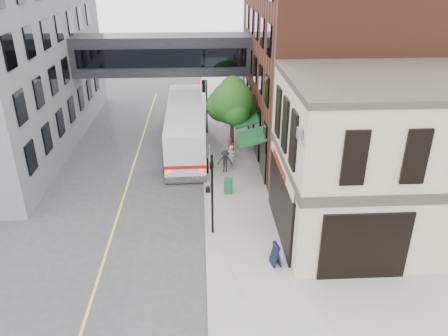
{
  "coord_description": "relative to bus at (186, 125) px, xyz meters",
  "views": [
    {
      "loc": [
        -0.07,
        -17.58,
        13.23
      ],
      "look_at": [
        1.05,
        2.77,
        3.57
      ],
      "focal_mm": 35.0,
      "sensor_mm": 36.0,
      "label": 1
    }
  ],
  "objects": [
    {
      "name": "traffic_signal_near",
      "position": [
        1.64,
        -12.1,
        1.09
      ],
      "size": [
        0.44,
        0.22,
        4.6
      ],
      "color": "black",
      "rests_on": "sidewalk_main"
    },
    {
      "name": "traffic_signal_far",
      "position": [
        1.53,
        2.9,
        1.44
      ],
      "size": [
        0.53,
        0.28,
        4.5
      ],
      "color": "black",
      "rests_on": "sidewalk_main"
    },
    {
      "name": "sandwich_board",
      "position": [
        4.57,
        -14.98,
        -1.18
      ],
      "size": [
        0.53,
        0.7,
        1.12
      ],
      "primitive_type": "cube",
      "rotation": [
        0.0,
        0.0,
        0.21
      ],
      "color": "black",
      "rests_on": "sidewalk_main"
    },
    {
      "name": "lane_marking",
      "position": [
        -3.73,
        -4.1,
        -1.89
      ],
      "size": [
        0.12,
        40.0,
        0.01
      ],
      "primitive_type": "cube",
      "color": "#D8CC4C",
      "rests_on": "ground"
    },
    {
      "name": "street_tree",
      "position": [
        3.46,
        -0.89,
        2.02
      ],
      "size": [
        3.8,
        3.2,
        5.6
      ],
      "color": "#382619",
      "rests_on": "sidewalk_main"
    },
    {
      "name": "brick_building",
      "position": [
        11.25,
        0.89,
        5.09
      ],
      "size": [
        13.76,
        18.0,
        14.0
      ],
      "color": "#54271A",
      "rests_on": "ground"
    },
    {
      "name": "corner_building",
      "position": [
        10.24,
        -12.1,
        2.32
      ],
      "size": [
        10.19,
        8.12,
        8.45
      ],
      "color": "#B9AD8D",
      "rests_on": "ground"
    },
    {
      "name": "sidewalk_main",
      "position": [
        3.27,
        -0.1,
        -1.82
      ],
      "size": [
        4.0,
        60.0,
        0.15
      ],
      "primitive_type": "cube",
      "color": "gray",
      "rests_on": "ground"
    },
    {
      "name": "pedestrian_a",
      "position": [
        3.21,
        -4.13,
        -0.92
      ],
      "size": [
        0.63,
        0.44,
        1.64
      ],
      "primitive_type": "imported",
      "rotation": [
        0.0,
        0.0,
        -0.07
      ],
      "color": "beige",
      "rests_on": "sidewalk_main"
    },
    {
      "name": "bus",
      "position": [
        0.0,
        0.0,
        0.0
      ],
      "size": [
        3.2,
        12.6,
        3.38
      ],
      "color": "silver",
      "rests_on": "ground"
    },
    {
      "name": "skyway_bridge",
      "position": [
        -1.73,
        3.9,
        4.61
      ],
      "size": [
        14.0,
        3.18,
        3.0
      ],
      "color": "black",
      "rests_on": "ground"
    },
    {
      "name": "pedestrian_c",
      "position": [
        2.75,
        -4.72,
        -0.96
      ],
      "size": [
        1.08,
        0.7,
        1.57
      ],
      "primitive_type": "imported",
      "rotation": [
        0.0,
        0.0,
        -0.12
      ],
      "color": "#212229",
      "rests_on": "sidewalk_main"
    },
    {
      "name": "pedestrian_b",
      "position": [
        3.28,
        -2.35,
        -0.99
      ],
      "size": [
        0.85,
        0.73,
        1.5
      ],
      "primitive_type": "imported",
      "rotation": [
        0.0,
        0.0,
        -0.25
      ],
      "color": "pink",
      "rests_on": "sidewalk_main"
    },
    {
      "name": "ground",
      "position": [
        1.27,
        -14.1,
        -1.89
      ],
      "size": [
        120.0,
        120.0,
        0.0
      ],
      "primitive_type": "plane",
      "color": "#38383A",
      "rests_on": "ground"
    },
    {
      "name": "newspaper_box",
      "position": [
        2.77,
        -7.75,
        -1.26
      ],
      "size": [
        0.55,
        0.51,
        0.96
      ],
      "primitive_type": "cube",
      "rotation": [
        0.0,
        0.0,
        -0.18
      ],
      "color": "#145A2F",
      "rests_on": "sidewalk_main"
    },
    {
      "name": "street_sign_pole",
      "position": [
        1.66,
        -7.1,
        0.04
      ],
      "size": [
        0.08,
        0.75,
        3.0
      ],
      "color": "gray",
      "rests_on": "sidewalk_main"
    }
  ]
}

